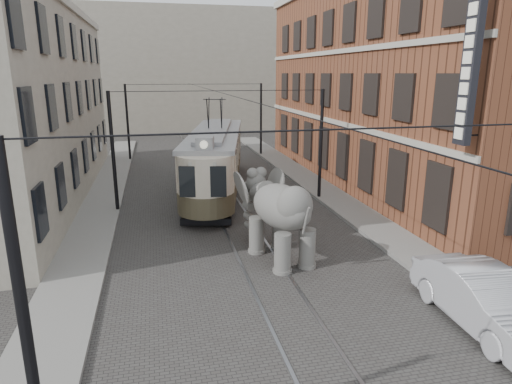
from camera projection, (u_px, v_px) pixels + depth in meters
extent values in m
plane|color=#3A3835|center=(251.00, 246.00, 18.09)|extent=(120.00, 120.00, 0.00)
cube|color=slate|center=(385.00, 233.00, 19.35)|extent=(2.00, 60.00, 0.15)
cube|color=slate|center=(81.00, 258.00, 16.67)|extent=(2.00, 60.00, 0.15)
cube|color=brown|center=(394.00, 87.00, 27.36)|extent=(8.00, 26.00, 12.00)
cube|color=gray|center=(11.00, 108.00, 23.85)|extent=(7.00, 24.00, 10.00)
cube|color=gray|center=(181.00, 71.00, 53.95)|extent=(28.00, 10.00, 14.00)
imported|color=#A6A6AB|center=(484.00, 299.00, 12.17)|extent=(1.87, 4.93, 1.61)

